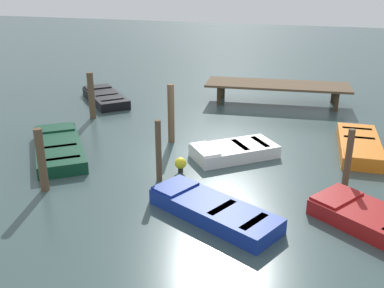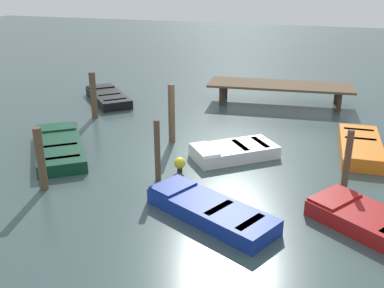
% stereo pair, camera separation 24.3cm
% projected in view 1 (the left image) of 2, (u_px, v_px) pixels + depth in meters
% --- Properties ---
extents(ground_plane, '(80.00, 80.00, 0.00)m').
position_uv_depth(ground_plane, '(192.00, 154.00, 14.97)').
color(ground_plane, '#384C4C').
extents(dock_segment, '(6.63, 2.55, 0.95)m').
position_uv_depth(dock_segment, '(277.00, 86.00, 20.30)').
color(dock_segment, brown).
rests_on(dock_segment, ground_plane).
extents(rowboat_red, '(3.65, 3.09, 0.46)m').
position_uv_depth(rowboat_red, '(384.00, 224.00, 10.38)').
color(rowboat_red, maroon).
rests_on(rowboat_red, ground_plane).
extents(rowboat_black, '(3.34, 3.44, 0.46)m').
position_uv_depth(rowboat_black, '(105.00, 97.00, 20.85)').
color(rowboat_black, black).
rests_on(rowboat_black, ground_plane).
extents(rowboat_white, '(2.99, 2.78, 0.46)m').
position_uv_depth(rowboat_white, '(234.00, 151.00, 14.64)').
color(rowboat_white, silver).
rests_on(rowboat_white, ground_plane).
extents(rowboat_orange, '(1.45, 3.64, 0.46)m').
position_uv_depth(rowboat_orange, '(359.00, 145.00, 15.08)').
color(rowboat_orange, orange).
rests_on(rowboat_orange, ground_plane).
extents(rowboat_dark_green, '(3.52, 4.03, 0.46)m').
position_uv_depth(rowboat_dark_green, '(59.00, 148.00, 14.89)').
color(rowboat_dark_green, '#0C3823').
rests_on(rowboat_dark_green, ground_plane).
extents(rowboat_blue, '(3.62, 2.59, 0.46)m').
position_uv_depth(rowboat_blue, '(213.00, 210.00, 11.02)').
color(rowboat_blue, navy).
rests_on(rowboat_blue, ground_plane).
extents(mooring_piling_mid_left, '(0.23, 0.23, 1.83)m').
position_uv_depth(mooring_piling_mid_left, '(41.00, 160.00, 12.15)').
color(mooring_piling_mid_left, brown).
rests_on(mooring_piling_mid_left, ground_plane).
extents(mooring_piling_center, '(0.26, 0.26, 1.92)m').
position_uv_depth(mooring_piling_center, '(91.00, 96.00, 18.28)').
color(mooring_piling_center, brown).
rests_on(mooring_piling_center, ground_plane).
extents(mooring_piling_far_left, '(0.23, 0.23, 2.12)m').
position_uv_depth(mooring_piling_far_left, '(171.00, 114.00, 15.65)').
color(mooring_piling_far_left, brown).
rests_on(mooring_piling_far_left, ground_plane).
extents(mooring_piling_near_right, '(0.18, 0.18, 1.80)m').
position_uv_depth(mooring_piling_near_right, '(348.00, 160.00, 12.21)').
color(mooring_piling_near_right, brown).
rests_on(mooring_piling_near_right, ground_plane).
extents(mooring_piling_mid_right, '(0.17, 0.17, 1.86)m').
position_uv_depth(mooring_piling_mid_right, '(159.00, 151.00, 12.73)').
color(mooring_piling_mid_right, brown).
rests_on(mooring_piling_mid_right, ground_plane).
extents(marker_buoy, '(0.36, 0.36, 0.48)m').
position_uv_depth(marker_buoy, '(181.00, 164.00, 13.49)').
color(marker_buoy, '#262626').
rests_on(marker_buoy, ground_plane).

